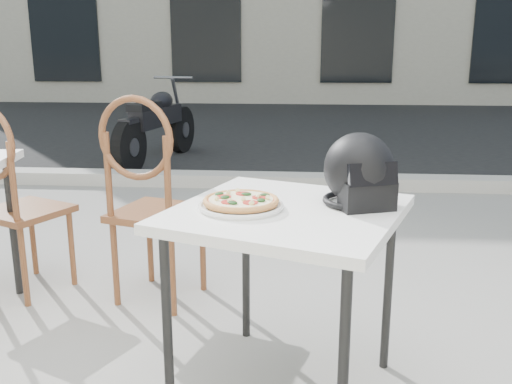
# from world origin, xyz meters

# --- Properties ---
(ground) EXTENTS (80.00, 80.00, 0.00)m
(ground) POSITION_xyz_m (0.00, 0.00, 0.00)
(ground) COLOR gray
(ground) RESTS_ON ground
(street_asphalt) EXTENTS (30.00, 8.00, 0.00)m
(street_asphalt) POSITION_xyz_m (0.00, 7.00, 0.00)
(street_asphalt) COLOR black
(street_asphalt) RESTS_ON ground
(curb) EXTENTS (30.00, 0.25, 0.12)m
(curb) POSITION_xyz_m (0.00, 3.00, 0.06)
(curb) COLOR #AAA79F
(curb) RESTS_ON ground
(cafe_table_main) EXTENTS (0.99, 0.99, 0.73)m
(cafe_table_main) POSITION_xyz_m (0.44, -0.30, 0.67)
(cafe_table_main) COLOR white
(cafe_table_main) RESTS_ON ground
(plate) EXTENTS (0.38, 0.38, 0.02)m
(plate) POSITION_xyz_m (0.28, -0.32, 0.74)
(plate) COLOR white
(plate) RESTS_ON cafe_table_main
(pizza) EXTENTS (0.30, 0.30, 0.03)m
(pizza) POSITION_xyz_m (0.28, -0.32, 0.76)
(pizza) COLOR #D9944F
(pizza) RESTS_ON plate
(helmet) EXTENTS (0.33, 0.34, 0.26)m
(helmet) POSITION_xyz_m (0.71, -0.23, 0.85)
(helmet) COLOR black
(helmet) RESTS_ON cafe_table_main
(cafe_chair_main) EXTENTS (0.52, 0.52, 1.08)m
(cafe_chair_main) POSITION_xyz_m (-0.26, 0.42, 0.60)
(cafe_chair_main) COLOR brown
(cafe_chair_main) RESTS_ON ground
(cafe_chair_side) EXTENTS (0.52, 0.52, 1.03)m
(cafe_chair_side) POSITION_xyz_m (-1.00, 0.47, 0.57)
(cafe_chair_side) COLOR brown
(cafe_chair_side) RESTS_ON ground
(motorcycle) EXTENTS (0.60, 1.89, 0.95)m
(motorcycle) POSITION_xyz_m (-1.14, 4.08, 0.42)
(motorcycle) COLOR black
(motorcycle) RESTS_ON street_asphalt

